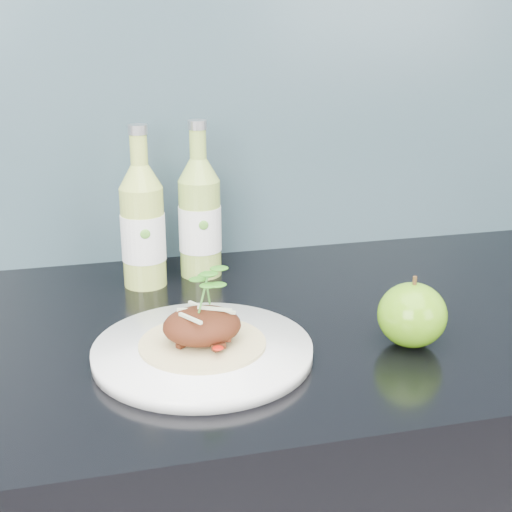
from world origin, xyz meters
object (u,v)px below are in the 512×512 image
at_px(cider_bottle_right, 200,218).
at_px(green_apple, 412,315).
at_px(dinner_plate, 203,351).
at_px(cider_bottle_left, 143,226).

bearing_deg(cider_bottle_right, green_apple, -52.99).
bearing_deg(dinner_plate, cider_bottle_right, 80.38).
xyz_separation_m(green_apple, cider_bottle_right, (-0.20, 0.31, 0.05)).
relative_size(green_apple, cider_bottle_right, 0.42).
height_order(green_apple, cider_bottle_left, cider_bottle_left).
height_order(green_apple, cider_bottle_right, cider_bottle_right).
relative_size(dinner_plate, cider_bottle_right, 1.18).
relative_size(green_apple, cider_bottle_left, 0.42).
bearing_deg(cider_bottle_left, dinner_plate, -65.20).
height_order(dinner_plate, green_apple, green_apple).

